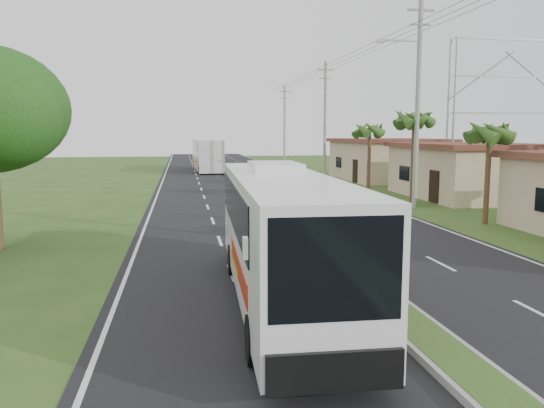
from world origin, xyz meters
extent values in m
plane|color=#2E4B1B|center=(0.00, 0.00, 0.00)|extent=(180.00, 180.00, 0.00)
cube|color=black|center=(0.00, 20.00, 0.01)|extent=(14.00, 160.00, 0.02)
cube|color=gray|center=(0.00, 20.00, 0.10)|extent=(1.20, 160.00, 0.17)
cube|color=#2E4B1B|center=(0.00, 20.00, 0.18)|extent=(0.95, 160.00, 0.02)
cube|color=silver|center=(-6.70, 20.00, 0.00)|extent=(0.12, 160.00, 0.01)
cube|color=silver|center=(6.70, 20.00, 0.00)|extent=(0.12, 160.00, 0.01)
cube|color=tan|center=(14.00, 22.00, 1.68)|extent=(7.00, 10.00, 3.35)
cube|color=#50211C|center=(14.00, 22.00, 3.51)|extent=(7.60, 10.60, 0.32)
cube|color=tan|center=(14.00, 36.00, 1.75)|extent=(8.00, 11.00, 3.50)
cube|color=#50211C|center=(14.00, 36.00, 3.66)|extent=(8.60, 11.60, 0.32)
cylinder|color=#473321|center=(9.40, 12.00, 2.30)|extent=(0.26, 0.26, 4.60)
cylinder|color=#473321|center=(8.80, 19.00, 2.70)|extent=(0.26, 0.26, 5.40)
cylinder|color=#473321|center=(9.30, 28.00, 2.40)|extent=(0.26, 0.26, 4.80)
sphere|color=#1A3C10|center=(-10.80, 9.00, 4.90)|extent=(3.40, 3.40, 3.40)
cylinder|color=gray|center=(8.50, 18.00, 6.00)|extent=(0.28, 0.28, 12.00)
cube|color=gray|center=(8.50, 18.00, 11.20)|extent=(1.60, 0.12, 0.12)
cube|color=gray|center=(8.50, 18.00, 10.40)|extent=(1.20, 0.10, 0.10)
cube|color=gray|center=(7.30, 18.00, 9.50)|extent=(2.40, 0.10, 0.10)
cylinder|color=gray|center=(8.50, 38.00, 5.50)|extent=(0.28, 0.28, 11.00)
cube|color=gray|center=(8.50, 38.00, 10.20)|extent=(1.60, 0.12, 0.12)
cube|color=gray|center=(8.50, 38.00, 9.40)|extent=(1.20, 0.10, 0.10)
cylinder|color=gray|center=(8.50, 58.00, 5.25)|extent=(0.28, 0.28, 10.50)
cube|color=gray|center=(8.50, 58.00, 9.70)|extent=(1.60, 0.12, 0.12)
cube|color=gray|center=(8.50, 58.00, 8.90)|extent=(1.20, 0.10, 0.10)
cylinder|color=gray|center=(17.00, 29.50, 6.00)|extent=(0.18, 0.18, 12.00)
cylinder|color=gray|center=(17.00, 30.50, 6.00)|extent=(0.18, 0.18, 12.00)
cube|color=gray|center=(22.00, 30.00, 6.00)|extent=(10.00, 0.14, 0.14)
cube|color=gray|center=(22.00, 30.00, 9.00)|extent=(10.00, 0.14, 0.14)
cube|color=gray|center=(22.00, 30.00, 12.00)|extent=(10.00, 0.14, 0.14)
cube|color=white|center=(-2.52, 1.86, 1.86)|extent=(2.67, 11.08, 2.89)
cube|color=black|center=(-2.50, 2.41, 2.49)|extent=(2.65, 8.88, 1.16)
cube|color=black|center=(-2.71, -3.58, 2.32)|extent=(2.07, 0.21, 1.62)
cube|color=#A6260D|center=(-2.56, 0.76, 1.28)|extent=(2.51, 4.85, 0.50)
cube|color=yellow|center=(-2.51, 2.14, 1.05)|extent=(2.44, 2.83, 0.23)
cube|color=white|center=(-2.48, 2.96, 3.43)|extent=(1.36, 2.24, 0.26)
cylinder|color=black|center=(-3.68, -1.59, 0.48)|extent=(0.33, 0.96, 0.95)
cylinder|color=black|center=(-1.61, -1.66, 0.48)|extent=(0.33, 0.96, 0.95)
cylinder|color=black|center=(-3.46, 4.83, 0.48)|extent=(0.33, 0.96, 0.95)
cylinder|color=black|center=(-1.39, 4.76, 0.48)|extent=(0.33, 0.96, 0.95)
cube|color=silver|center=(-2.04, 50.30, 1.87)|extent=(3.05, 12.35, 3.41)
cube|color=black|center=(-2.05, 50.84, 2.89)|extent=(3.00, 9.15, 1.16)
cube|color=#DA5215|center=(-2.00, 49.24, 1.22)|extent=(2.90, 5.95, 0.37)
cylinder|color=black|center=(-3.05, 45.20, 0.51)|extent=(0.35, 1.03, 1.02)
cylinder|color=black|center=(-0.70, 45.28, 0.51)|extent=(0.35, 1.03, 1.02)
cylinder|color=black|center=(-3.35, 54.80, 0.51)|extent=(0.35, 1.03, 1.02)
cylinder|color=black|center=(-1.01, 54.87, 0.51)|extent=(0.35, 1.03, 1.02)
imported|color=black|center=(0.37, 13.30, 0.60)|extent=(2.06, 1.21, 1.19)
imported|color=maroon|center=(0.37, 13.30, 1.49)|extent=(0.80, 0.66, 1.89)
camera|label=1|loc=(-4.95, -11.07, 4.35)|focal=35.00mm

